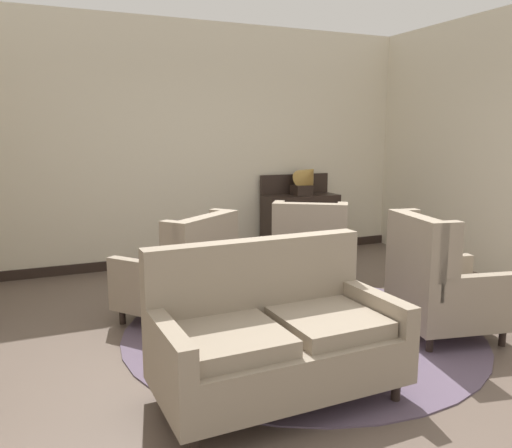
{
  "coord_description": "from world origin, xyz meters",
  "views": [
    {
      "loc": [
        -2.08,
        -3.46,
        1.7
      ],
      "look_at": [
        -0.35,
        0.5,
        0.94
      ],
      "focal_mm": 36.18,
      "sensor_mm": 36.0,
      "label": 1
    }
  ],
  "objects_px": {
    "settee": "(275,337)",
    "side_table": "(414,257)",
    "porcelain_vase": "(299,267)",
    "armchair_near_sideboard": "(311,254)",
    "armchair_far_left": "(440,286)",
    "sideboard": "(300,221)",
    "gramophone": "(307,178)",
    "armchair_back_corner": "(183,276)",
    "coffee_table": "(294,293)"
  },
  "relations": [
    {
      "from": "porcelain_vase",
      "to": "armchair_back_corner",
      "type": "bearing_deg",
      "value": 133.54
    },
    {
      "from": "coffee_table",
      "to": "settee",
      "type": "xyz_separation_m",
      "value": [
        -0.59,
        -0.85,
        0.03
      ]
    },
    {
      "from": "sideboard",
      "to": "coffee_table",
      "type": "bearing_deg",
      "value": -119.39
    },
    {
      "from": "coffee_table",
      "to": "porcelain_vase",
      "type": "bearing_deg",
      "value": -75.65
    },
    {
      "from": "settee",
      "to": "armchair_back_corner",
      "type": "distance_m",
      "value": 1.6
    },
    {
      "from": "coffee_table",
      "to": "side_table",
      "type": "bearing_deg",
      "value": 15.64
    },
    {
      "from": "armchair_far_left",
      "to": "side_table",
      "type": "relative_size",
      "value": 1.5
    },
    {
      "from": "settee",
      "to": "side_table",
      "type": "height_order",
      "value": "settee"
    },
    {
      "from": "armchair_far_left",
      "to": "porcelain_vase",
      "type": "bearing_deg",
      "value": 80.43
    },
    {
      "from": "side_table",
      "to": "gramophone",
      "type": "distance_m",
      "value": 2.13
    },
    {
      "from": "sideboard",
      "to": "gramophone",
      "type": "height_order",
      "value": "gramophone"
    },
    {
      "from": "gramophone",
      "to": "armchair_far_left",
      "type": "bearing_deg",
      "value": -97.31
    },
    {
      "from": "armchair_near_sideboard",
      "to": "gramophone",
      "type": "distance_m",
      "value": 1.78
    },
    {
      "from": "armchair_near_sideboard",
      "to": "side_table",
      "type": "bearing_deg",
      "value": -177.55
    },
    {
      "from": "coffee_table",
      "to": "sideboard",
      "type": "bearing_deg",
      "value": 60.61
    },
    {
      "from": "coffee_table",
      "to": "armchair_back_corner",
      "type": "relative_size",
      "value": 0.68
    },
    {
      "from": "gramophone",
      "to": "armchair_back_corner",
      "type": "bearing_deg",
      "value": -142.26
    },
    {
      "from": "settee",
      "to": "armchair_near_sideboard",
      "type": "height_order",
      "value": "armchair_near_sideboard"
    },
    {
      "from": "coffee_table",
      "to": "gramophone",
      "type": "relative_size",
      "value": 1.59
    },
    {
      "from": "armchair_far_left",
      "to": "side_table",
      "type": "distance_m",
      "value": 1.09
    },
    {
      "from": "porcelain_vase",
      "to": "sideboard",
      "type": "relative_size",
      "value": 0.28
    },
    {
      "from": "armchair_near_sideboard",
      "to": "sideboard",
      "type": "height_order",
      "value": "sideboard"
    },
    {
      "from": "settee",
      "to": "gramophone",
      "type": "bearing_deg",
      "value": 56.47
    },
    {
      "from": "armchair_back_corner",
      "to": "gramophone",
      "type": "relative_size",
      "value": 2.35
    },
    {
      "from": "side_table",
      "to": "armchair_back_corner",
      "type": "bearing_deg",
      "value": 173.35
    },
    {
      "from": "porcelain_vase",
      "to": "armchair_far_left",
      "type": "bearing_deg",
      "value": -21.25
    },
    {
      "from": "coffee_table",
      "to": "settee",
      "type": "height_order",
      "value": "settee"
    },
    {
      "from": "armchair_far_left",
      "to": "sideboard",
      "type": "height_order",
      "value": "sideboard"
    },
    {
      "from": "sideboard",
      "to": "armchair_back_corner",
      "type": "bearing_deg",
      "value": -140.25
    },
    {
      "from": "porcelain_vase",
      "to": "sideboard",
      "type": "bearing_deg",
      "value": 61.42
    },
    {
      "from": "settee",
      "to": "gramophone",
      "type": "xyz_separation_m",
      "value": [
        2.08,
        3.33,
        0.69
      ]
    },
    {
      "from": "porcelain_vase",
      "to": "side_table",
      "type": "distance_m",
      "value": 1.73
    },
    {
      "from": "sideboard",
      "to": "armchair_far_left",
      "type": "bearing_deg",
      "value": -96.21
    },
    {
      "from": "armchair_far_left",
      "to": "sideboard",
      "type": "xyz_separation_m",
      "value": [
        0.33,
        3.06,
        0.05
      ]
    },
    {
      "from": "sideboard",
      "to": "settee",
      "type": "bearing_deg",
      "value": -120.75
    },
    {
      "from": "armchair_back_corner",
      "to": "gramophone",
      "type": "bearing_deg",
      "value": 179.8
    },
    {
      "from": "coffee_table",
      "to": "armchair_far_left",
      "type": "distance_m",
      "value": 1.22
    },
    {
      "from": "armchair_back_corner",
      "to": "gramophone",
      "type": "height_order",
      "value": "gramophone"
    },
    {
      "from": "coffee_table",
      "to": "armchair_back_corner",
      "type": "bearing_deg",
      "value": 135.16
    },
    {
      "from": "coffee_table",
      "to": "settee",
      "type": "bearing_deg",
      "value": -124.64
    },
    {
      "from": "armchair_near_sideboard",
      "to": "armchair_back_corner",
      "type": "height_order",
      "value": "armchair_near_sideboard"
    },
    {
      "from": "porcelain_vase",
      "to": "settee",
      "type": "distance_m",
      "value": 1.01
    },
    {
      "from": "gramophone",
      "to": "coffee_table",
      "type": "bearing_deg",
      "value": -121.09
    },
    {
      "from": "armchair_back_corner",
      "to": "side_table",
      "type": "bearing_deg",
      "value": 135.42
    },
    {
      "from": "armchair_near_sideboard",
      "to": "sideboard",
      "type": "distance_m",
      "value": 1.71
    },
    {
      "from": "porcelain_vase",
      "to": "gramophone",
      "type": "bearing_deg",
      "value": 59.76
    },
    {
      "from": "armchair_near_sideboard",
      "to": "sideboard",
      "type": "xyz_separation_m",
      "value": [
        0.71,
        1.56,
        0.07
      ]
    },
    {
      "from": "armchair_back_corner",
      "to": "side_table",
      "type": "xyz_separation_m",
      "value": [
        2.4,
        -0.28,
        -0.0
      ]
    },
    {
      "from": "coffee_table",
      "to": "gramophone",
      "type": "xyz_separation_m",
      "value": [
        1.5,
        2.48,
        0.71
      ]
    },
    {
      "from": "settee",
      "to": "armchair_back_corner",
      "type": "height_order",
      "value": "settee"
    }
  ]
}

